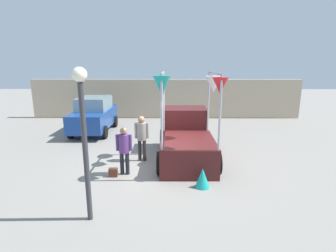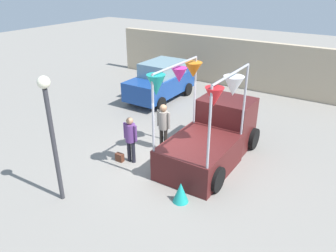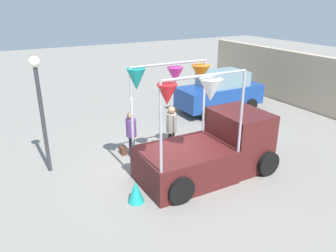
% 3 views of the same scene
% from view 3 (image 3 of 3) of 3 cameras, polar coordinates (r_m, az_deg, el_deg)
% --- Properties ---
extents(ground_plane, '(60.00, 60.00, 0.00)m').
position_cam_3_polar(ground_plane, '(10.47, -0.26, -7.23)').
color(ground_plane, gray).
extents(vendor_truck, '(2.41, 4.10, 3.33)m').
position_cam_3_polar(vendor_truck, '(9.93, 7.86, -3.28)').
color(vendor_truck, '#4C1919').
rests_on(vendor_truck, ground).
extents(parked_car, '(1.88, 4.00, 1.88)m').
position_cam_3_polar(parked_car, '(15.64, 9.06, 5.96)').
color(parked_car, navy).
rests_on(parked_car, ground).
extents(person_customer, '(0.53, 0.34, 1.60)m').
position_cam_3_polar(person_customer, '(10.81, -6.42, -0.81)').
color(person_customer, black).
rests_on(person_customer, ground).
extents(person_vendor, '(0.53, 0.34, 1.72)m').
position_cam_3_polar(person_vendor, '(10.91, 0.60, 0.03)').
color(person_vendor, '#2D2823').
rests_on(person_vendor, ground).
extents(handbag, '(0.28, 0.16, 0.28)m').
position_cam_3_polar(handbag, '(11.37, -7.87, -4.25)').
color(handbag, '#592D1E').
rests_on(handbag, ground).
extents(street_lamp, '(0.32, 0.32, 3.54)m').
position_cam_3_polar(street_lamp, '(10.10, -21.44, 4.54)').
color(street_lamp, '#333338').
rests_on(street_lamp, ground).
extents(folded_kite_bundle_teal, '(0.61, 0.61, 0.60)m').
position_cam_3_polar(folded_kite_bundle_teal, '(8.74, -5.63, -11.32)').
color(folded_kite_bundle_teal, teal).
rests_on(folded_kite_bundle_teal, ground).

